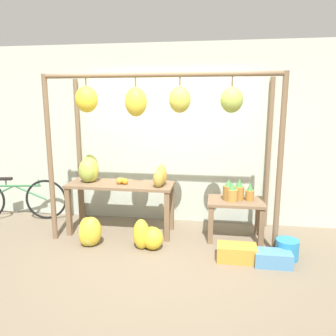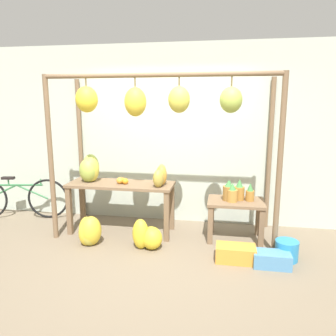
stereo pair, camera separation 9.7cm
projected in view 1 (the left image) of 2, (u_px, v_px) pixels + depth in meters
ground_plane at (153, 260)px, 4.04m from camera, size 20.00×20.00×0.00m
shop_wall_back at (170, 135)px, 5.20m from camera, size 8.00×0.08×2.80m
stall_awning at (157, 117)px, 4.27m from camera, size 3.09×1.12×2.27m
display_table_main at (121, 192)px, 4.80m from camera, size 1.54×0.55×0.75m
display_table_side at (236, 209)px, 4.60m from camera, size 0.78×0.53×0.57m
banana_pile_on_table at (89, 169)px, 4.85m from camera, size 0.37×0.46×0.40m
orange_pile at (122, 181)px, 4.74m from camera, size 0.18×0.15×0.09m
pineapple_cluster at (234, 192)px, 4.57m from camera, size 0.43×0.25×0.30m
banana_pile_ground_left at (90, 232)px, 4.43m from camera, size 0.43×0.40×0.40m
banana_pile_ground_right at (147, 236)px, 4.32m from camera, size 0.50×0.40×0.41m
fruit_crate_white at (237, 253)px, 4.01m from camera, size 0.48×0.27×0.20m
blue_bucket at (287, 249)px, 4.05m from camera, size 0.28×0.28×0.25m
parked_bicycle at (15, 199)px, 5.39m from camera, size 1.65×0.35×0.71m
papaya_pile at (160, 176)px, 4.65m from camera, size 0.23×0.44×0.28m
fruit_crate_purple at (273, 258)px, 3.89m from camera, size 0.43×0.24×0.18m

